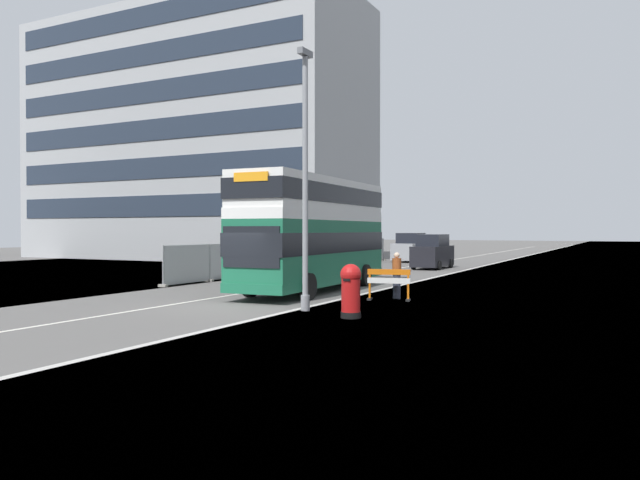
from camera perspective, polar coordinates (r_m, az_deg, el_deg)
ground at (r=21.01m, az=-7.89°, el=-6.29°), size 140.00×280.00×0.10m
double_decker_bus at (r=26.15m, az=-0.51°, el=0.79°), size 3.17×10.83×4.75m
lamppost_foreground at (r=19.70m, az=-1.38°, el=4.87°), size 0.29×0.70×8.35m
red_pillar_postbox at (r=18.13m, az=2.88°, el=-4.51°), size 0.62×0.62×1.59m
roadworks_barrier at (r=22.70m, az=6.41°, el=-3.81°), size 1.62×0.79×1.15m
construction_site_fence at (r=39.93m, az=-1.27°, el=-1.47°), size 0.44×27.40×1.93m
car_oncoming_near at (r=41.91m, az=10.42°, el=-1.16°), size 1.92×4.55×2.31m
car_receding_mid at (r=50.72m, az=8.43°, el=-0.77°), size 2.05×4.59×2.35m
bare_tree_far_verge_near at (r=53.35m, az=-1.71°, el=0.65°), size 2.43×2.74×4.58m
bare_tree_far_verge_mid at (r=68.42m, az=4.51°, el=0.69°), size 3.29×1.82×4.69m
pedestrian_at_kerb at (r=23.34m, az=7.14°, el=-3.28°), size 0.34×0.34×1.75m
backdrop_office_block at (r=58.83m, az=-11.59°, el=9.22°), size 31.91×12.67×22.19m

